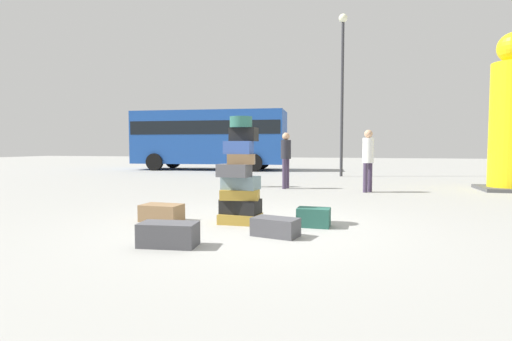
# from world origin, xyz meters

# --- Properties ---
(ground_plane) EXTENTS (80.00, 80.00, 0.00)m
(ground_plane) POSITION_xyz_m (0.00, 0.00, 0.00)
(ground_plane) COLOR #9E9E99
(suitcase_tower) EXTENTS (0.67, 0.58, 1.72)m
(suitcase_tower) POSITION_xyz_m (-0.30, 0.19, 0.71)
(suitcase_tower) COLOR #B28C33
(suitcase_tower) RESTS_ON ground
(suitcase_brown_foreground_far) EXTENTS (0.67, 0.44, 0.28)m
(suitcase_brown_foreground_far) POSITION_xyz_m (-1.65, 0.09, 0.14)
(suitcase_brown_foreground_far) COLOR olive
(suitcase_brown_foreground_far) RESTS_ON ground
(suitcase_charcoal_upright_blue) EXTENTS (0.70, 0.50, 0.26)m
(suitcase_charcoal_upright_blue) POSITION_xyz_m (0.42, -0.53, 0.13)
(suitcase_charcoal_upright_blue) COLOR #4C4C51
(suitcase_charcoal_upright_blue) RESTS_ON ground
(suitcase_charcoal_behind_tower) EXTENTS (0.75, 0.45, 0.30)m
(suitcase_charcoal_behind_tower) POSITION_xyz_m (-0.76, -1.41, 0.15)
(suitcase_charcoal_behind_tower) COLOR #4C4C51
(suitcase_charcoal_behind_tower) RESTS_ON ground
(suitcase_teal_foreground_near) EXTENTS (0.51, 0.34, 0.29)m
(suitcase_teal_foreground_near) POSITION_xyz_m (0.87, 0.25, 0.15)
(suitcase_teal_foreground_near) COLOR #26594C
(suitcase_teal_foreground_near) RESTS_ON ground
(person_bearded_onlooker) EXTENTS (0.30, 0.33, 1.66)m
(person_bearded_onlooker) POSITION_xyz_m (-1.81, 5.85, 0.99)
(person_bearded_onlooker) COLOR black
(person_bearded_onlooker) RESTS_ON ground
(person_tourist_with_camera) EXTENTS (0.30, 0.33, 1.66)m
(person_tourist_with_camera) POSITION_xyz_m (-0.51, 5.68, 1.00)
(person_tourist_with_camera) COLOR #3F334C
(person_tourist_with_camera) RESTS_ON ground
(person_passerby_in_red) EXTENTS (0.30, 0.30, 1.71)m
(person_passerby_in_red) POSITION_xyz_m (1.83, 5.29, 1.01)
(person_passerby_in_red) COLOR #3F334C
(person_passerby_in_red) RESTS_ON ground
(yellow_dummy_statue) EXTENTS (1.51, 1.51, 4.43)m
(yellow_dummy_statue) POSITION_xyz_m (5.72, 6.71, 1.98)
(yellow_dummy_statue) COLOR yellow
(yellow_dummy_statue) RESTS_ON ground
(parked_bus) EXTENTS (8.32, 3.18, 3.15)m
(parked_bus) POSITION_xyz_m (-6.19, 14.25, 1.83)
(parked_bus) COLOR #1E4CA5
(parked_bus) RESTS_ON ground
(lamp_post) EXTENTS (0.36, 0.36, 6.73)m
(lamp_post) POSITION_xyz_m (0.92, 11.05, 4.33)
(lamp_post) COLOR #333338
(lamp_post) RESTS_ON ground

